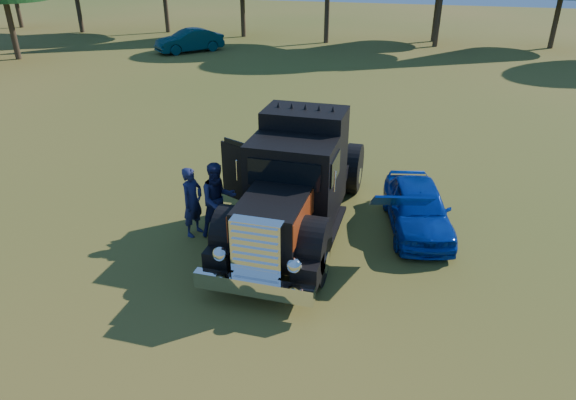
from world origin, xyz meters
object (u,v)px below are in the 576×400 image
at_px(distant_teal_car, 189,41).
at_px(diamond_t_truck, 296,186).
at_px(spectator_far, 218,200).
at_px(hotrod_coupe, 417,207).
at_px(spectator_near, 192,202).

bearing_deg(distant_teal_car, diamond_t_truck, -17.02).
height_order(diamond_t_truck, spectator_far, diamond_t_truck).
xyz_separation_m(diamond_t_truck, spectator_far, (-1.83, -0.66, -0.31)).
relative_size(hotrod_coupe, distant_teal_car, 0.92).
distance_m(spectator_far, distant_teal_car, 25.47).
relative_size(spectator_far, distant_teal_car, 0.42).
relative_size(diamond_t_truck, spectator_near, 3.93).
xyz_separation_m(spectator_far, distant_teal_car, (-11.53, 22.71, -0.22)).
height_order(spectator_far, distant_teal_car, spectator_far).
bearing_deg(diamond_t_truck, spectator_near, -161.18).
distance_m(spectator_near, spectator_far, 0.65).
xyz_separation_m(diamond_t_truck, hotrod_coupe, (3.00, 0.95, -0.65)).
distance_m(diamond_t_truck, distant_teal_car, 25.79).
bearing_deg(spectator_near, distant_teal_car, 39.81).
bearing_deg(spectator_near, diamond_t_truck, -56.86).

